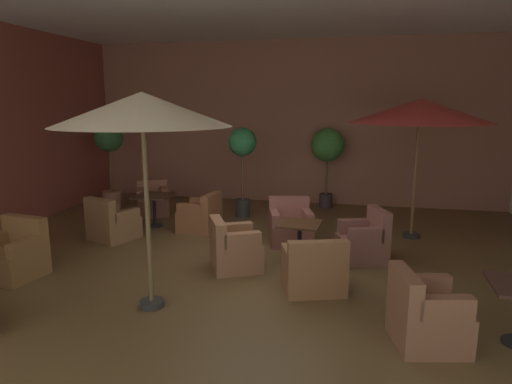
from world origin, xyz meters
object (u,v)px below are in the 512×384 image
(armchair_mid_center_north, at_px, (153,201))
(patio_umbrella_tall_red, at_px, (142,111))
(armchair_front_left_south, at_px, (14,256))
(armchair_front_right_north, at_px, (364,242))
(patio_umbrella_center_beige, at_px, (420,112))
(potted_tree_left_corner, at_px, (242,152))
(cafe_table_mid_center, at_px, (154,201))
(armchair_front_right_south, at_px, (234,249))
(armchair_mid_center_south, at_px, (201,217))
(armchair_rear_right_east, at_px, (426,316))
(armchair_mid_center_east, at_px, (112,224))
(potted_tree_mid_right, at_px, (327,148))
(armchair_front_right_east, at_px, (290,227))
(potted_tree_mid_left, at_px, (110,152))
(cafe_table_front_right, at_px, (300,234))
(armchair_front_right_west, at_px, (314,271))

(armchair_mid_center_north, height_order, patio_umbrella_tall_red, patio_umbrella_tall_red)
(armchair_front_left_south, bearing_deg, armchair_front_right_north, 19.97)
(patio_umbrella_center_beige, height_order, potted_tree_left_corner, patio_umbrella_center_beige)
(cafe_table_mid_center, relative_size, patio_umbrella_tall_red, 0.29)
(armchair_front_right_south, distance_m, armchair_mid_center_south, 2.26)
(armchair_front_right_south, bearing_deg, armchair_rear_right_east, -32.89)
(potted_tree_left_corner, bearing_deg, cafe_table_mid_center, -142.87)
(armchair_rear_right_east, bearing_deg, patio_umbrella_center_beige, 85.44)
(armchair_front_right_south, distance_m, armchair_mid_center_east, 2.88)
(armchair_mid_center_north, xyz_separation_m, potted_tree_mid_right, (3.95, 1.63, 1.18))
(cafe_table_mid_center, bearing_deg, armchair_front_right_east, -8.82)
(potted_tree_mid_left, bearing_deg, potted_tree_left_corner, -1.61)
(armchair_front_left_south, relative_size, potted_tree_mid_right, 0.44)
(cafe_table_mid_center, relative_size, potted_tree_mid_right, 0.39)
(armchair_front_left_south, distance_m, cafe_table_front_right, 4.41)
(potted_tree_mid_left, bearing_deg, armchair_front_right_east, -20.62)
(armchair_rear_right_east, bearing_deg, armchair_mid_center_north, 139.31)
(potted_tree_left_corner, bearing_deg, cafe_table_front_right, -58.86)
(armchair_front_right_west, bearing_deg, armchair_mid_center_east, 159.06)
(potted_tree_left_corner, bearing_deg, armchair_front_right_north, -41.47)
(armchair_front_right_west, distance_m, patio_umbrella_tall_red, 3.13)
(armchair_front_right_north, bearing_deg, armchair_front_right_south, -157.09)
(armchair_front_right_east, bearing_deg, patio_umbrella_tall_red, -113.97)
(armchair_front_left_south, distance_m, armchair_front_right_north, 5.51)
(armchair_mid_center_east, relative_size, potted_tree_mid_left, 0.47)
(cafe_table_front_right, height_order, potted_tree_mid_right, potted_tree_mid_right)
(potted_tree_mid_right, bearing_deg, cafe_table_front_right, -92.17)
(potted_tree_mid_left, bearing_deg, armchair_mid_center_north, -15.68)
(armchair_rear_right_east, xyz_separation_m, potted_tree_left_corner, (-3.31, 4.94, 1.19))
(armchair_front_right_north, distance_m, armchair_front_right_south, 2.19)
(cafe_table_front_right, relative_size, patio_umbrella_center_beige, 0.26)
(armchair_front_right_north, bearing_deg, armchair_front_left_south, -160.03)
(potted_tree_mid_right, bearing_deg, armchair_mid_center_south, -130.99)
(armchair_mid_center_south, height_order, potted_tree_mid_left, potted_tree_mid_left)
(armchair_mid_center_east, bearing_deg, patio_umbrella_tall_red, -50.91)
(armchair_mid_center_south, bearing_deg, potted_tree_left_corner, 68.08)
(armchair_rear_right_east, relative_size, potted_tree_mid_right, 0.43)
(armchair_mid_center_south, bearing_deg, patio_umbrella_tall_red, -80.89)
(patio_umbrella_center_beige, xyz_separation_m, potted_tree_mid_right, (-1.82, 2.22, -0.94))
(armchair_mid_center_south, xyz_separation_m, armchair_rear_right_east, (3.86, -3.59, 0.02))
(armchair_front_left_south, bearing_deg, armchair_front_right_south, 18.03)
(cafe_table_front_right, height_order, armchair_front_right_west, armchair_front_right_west)
(cafe_table_front_right, bearing_deg, armchair_mid_center_east, 172.40)
(cafe_table_front_right, distance_m, patio_umbrella_center_beige, 3.36)
(armchair_front_right_south, height_order, potted_tree_mid_left, potted_tree_mid_left)
(armchair_front_right_north, distance_m, armchair_mid_center_south, 3.41)
(armchair_front_left_south, height_order, cafe_table_front_right, armchair_front_left_south)
(armchair_front_right_north, height_order, armchair_front_right_east, armchair_front_right_north)
(armchair_front_right_east, bearing_deg, armchair_mid_center_south, 169.71)
(armchair_front_right_west, distance_m, potted_tree_mid_left, 6.76)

